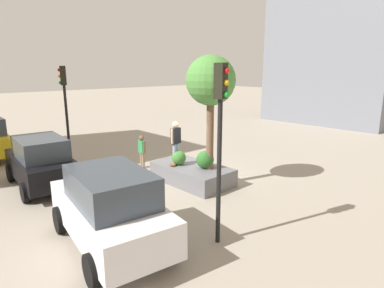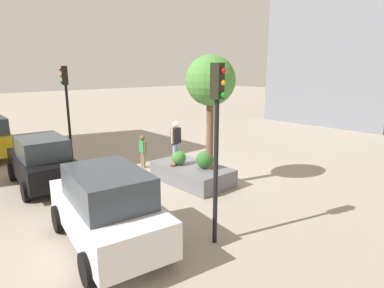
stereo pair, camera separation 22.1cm
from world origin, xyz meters
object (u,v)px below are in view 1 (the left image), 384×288
at_px(plaza_tree, 211,82).
at_px(skateboarder, 176,139).
at_px(police_car, 110,208).
at_px(pedestrian_crossing, 142,149).
at_px(skateboard, 176,163).
at_px(traffic_light_median, 220,125).
at_px(sedan_parked, 41,162).
at_px(planter_ledge, 192,174).
at_px(traffic_light_corner, 65,99).

xyz_separation_m(plaza_tree, skateboarder, (1.37, 0.56, -2.28)).
height_order(police_car, pedestrian_crossing, police_car).
distance_m(skateboard, skateboarder, 1.00).
relative_size(plaza_tree, traffic_light_median, 0.93).
relative_size(plaza_tree, skateboarder, 2.54).
height_order(skateboarder, police_car, skateboarder).
xyz_separation_m(skateboarder, pedestrian_crossing, (2.42, 0.01, -0.86)).
height_order(police_car, sedan_parked, police_car).
bearing_deg(sedan_parked, skateboard, -125.68).
distance_m(traffic_light_median, pedestrian_crossing, 7.64).
distance_m(skateboarder, traffic_light_median, 5.26).
bearing_deg(skateboarder, planter_ledge, -148.93).
distance_m(plaza_tree, skateboard, 3.60).
relative_size(plaza_tree, traffic_light_corner, 0.93).
height_order(plaza_tree, traffic_light_corner, plaza_tree).
xyz_separation_m(skateboard, traffic_light_median, (-4.49, 2.34, 2.41)).
xyz_separation_m(planter_ledge, sedan_parked, (3.65, 4.62, 0.66)).
bearing_deg(police_car, skateboarder, -59.13).
relative_size(planter_ledge, traffic_light_corner, 0.70).
relative_size(skateboard, skateboarder, 0.48).
distance_m(traffic_light_corner, pedestrian_crossing, 4.16).
relative_size(skateboard, sedan_parked, 0.19).
bearing_deg(police_car, traffic_light_median, -129.65).
xyz_separation_m(planter_ledge, pedestrian_crossing, (3.01, 0.36, 0.55)).
relative_size(plaza_tree, police_car, 0.92).
distance_m(planter_ledge, police_car, 5.34).
bearing_deg(traffic_light_median, skateboard, -27.59).
bearing_deg(plaza_tree, traffic_light_corner, 24.36).
bearing_deg(planter_ledge, skateboarder, 31.07).
bearing_deg(plaza_tree, police_car, 104.65).
height_order(planter_ledge, skateboard, skateboard).
bearing_deg(skateboarder, police_car, 120.87).
bearing_deg(planter_ledge, plaza_tree, -165.10).
distance_m(police_car, traffic_light_corner, 8.29).
bearing_deg(planter_ledge, police_car, 113.48).
distance_m(skateboarder, police_car, 5.30).
bearing_deg(pedestrian_crossing, skateboarder, -179.80).
height_order(planter_ledge, police_car, police_car).
relative_size(police_car, sedan_parked, 1.07).
distance_m(skateboard, pedestrian_crossing, 2.43).
xyz_separation_m(skateboard, police_car, (-2.69, 4.51, 0.30)).
relative_size(skateboarder, traffic_light_median, 0.37).
bearing_deg(traffic_light_corner, police_car, 164.29).
bearing_deg(police_car, planter_ledge, -66.52).
bearing_deg(pedestrian_crossing, plaza_tree, -171.47).
bearing_deg(skateboard, traffic_light_median, 152.41).
bearing_deg(skateboarder, sedan_parked, 54.32).
bearing_deg(sedan_parked, planter_ledge, -128.30).
relative_size(traffic_light_corner, traffic_light_median, 1.00).
bearing_deg(skateboarder, skateboard, 0.00).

